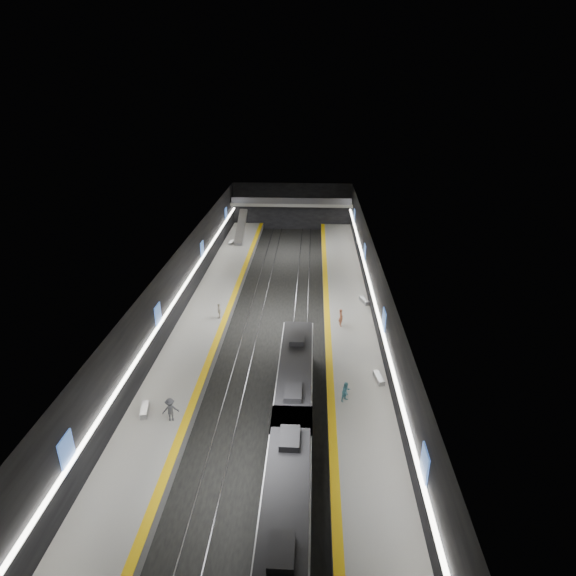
# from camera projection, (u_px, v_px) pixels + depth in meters

# --- Properties ---
(ground) EXTENTS (70.00, 70.00, 0.00)m
(ground) POSITION_uv_depth(u_px,v_px,m) (277.00, 322.00, 51.20)
(ground) COLOR black
(ground) RESTS_ON ground
(ceiling) EXTENTS (20.00, 70.00, 0.04)m
(ceiling) POSITION_uv_depth(u_px,v_px,m) (276.00, 251.00, 48.02)
(ceiling) COLOR beige
(ceiling) RESTS_ON wall_left
(wall_left) EXTENTS (0.04, 70.00, 8.00)m
(wall_left) POSITION_uv_depth(u_px,v_px,m) (181.00, 286.00, 50.10)
(wall_left) COLOR black
(wall_left) RESTS_ON ground
(wall_right) EXTENTS (0.04, 70.00, 8.00)m
(wall_right) POSITION_uv_depth(u_px,v_px,m) (374.00, 290.00, 49.12)
(wall_right) COLOR black
(wall_right) RESTS_ON ground
(wall_back) EXTENTS (20.00, 0.04, 8.00)m
(wall_back) POSITION_uv_depth(u_px,v_px,m) (292.00, 206.00, 81.69)
(wall_back) COLOR black
(wall_back) RESTS_ON ground
(platform_left) EXTENTS (5.00, 70.00, 1.00)m
(platform_left) POSITION_uv_depth(u_px,v_px,m) (207.00, 317.00, 51.37)
(platform_left) COLOR slate
(platform_left) RESTS_ON ground
(tile_surface_left) EXTENTS (5.00, 70.00, 0.02)m
(tile_surface_left) POSITION_uv_depth(u_px,v_px,m) (207.00, 312.00, 51.17)
(tile_surface_left) COLOR #9F9F9A
(tile_surface_left) RESTS_ON platform_left
(tactile_strip_left) EXTENTS (0.60, 70.00, 0.02)m
(tactile_strip_left) POSITION_uv_depth(u_px,v_px,m) (227.00, 313.00, 51.06)
(tactile_strip_left) COLOR yellow
(tactile_strip_left) RESTS_ON platform_left
(platform_right) EXTENTS (5.00, 70.00, 1.00)m
(platform_right) POSITION_uv_depth(u_px,v_px,m) (348.00, 320.00, 50.63)
(platform_right) COLOR slate
(platform_right) RESTS_ON ground
(tile_surface_right) EXTENTS (5.00, 70.00, 0.02)m
(tile_surface_right) POSITION_uv_depth(u_px,v_px,m) (348.00, 316.00, 50.43)
(tile_surface_right) COLOR #9F9F9A
(tile_surface_right) RESTS_ON platform_right
(tactile_strip_right) EXTENTS (0.60, 70.00, 0.02)m
(tactile_strip_right) POSITION_uv_depth(u_px,v_px,m) (327.00, 315.00, 50.53)
(tactile_strip_right) COLOR yellow
(tactile_strip_right) RESTS_ON platform_right
(rails) EXTENTS (6.52, 70.00, 0.12)m
(rails) POSITION_uv_depth(u_px,v_px,m) (277.00, 322.00, 51.18)
(rails) COLOR gray
(rails) RESTS_ON ground
(train) EXTENTS (2.69, 27.13, 3.60)m
(train) POSITION_uv_depth(u_px,v_px,m) (291.00, 438.00, 31.45)
(train) COLOR #0D1832
(train) RESTS_ON ground
(ad_posters) EXTENTS (19.94, 53.50, 2.20)m
(ad_posters) POSITION_uv_depth(u_px,v_px,m) (277.00, 280.00, 50.33)
(ad_posters) COLOR #436FCA
(ad_posters) RESTS_ON wall_left
(cove_light_left) EXTENTS (0.25, 68.60, 0.12)m
(cove_light_left) POSITION_uv_depth(u_px,v_px,m) (183.00, 288.00, 50.17)
(cove_light_left) COLOR white
(cove_light_left) RESTS_ON wall_left
(cove_light_right) EXTENTS (0.25, 68.60, 0.12)m
(cove_light_right) POSITION_uv_depth(u_px,v_px,m) (372.00, 292.00, 49.21)
(cove_light_right) COLOR white
(cove_light_right) RESTS_ON wall_right
(mezzanine_bridge) EXTENTS (20.00, 3.00, 1.50)m
(mezzanine_bridge) POSITION_uv_depth(u_px,v_px,m) (292.00, 203.00, 79.38)
(mezzanine_bridge) COLOR gray
(mezzanine_bridge) RESTS_ON wall_left
(escalator) EXTENTS (1.20, 7.50, 3.92)m
(escalator) POSITION_uv_depth(u_px,v_px,m) (241.00, 227.00, 74.25)
(escalator) COLOR #99999E
(escalator) RESTS_ON platform_left
(bench_left_near) EXTENTS (0.85, 1.85, 0.44)m
(bench_left_near) POSITION_uv_depth(u_px,v_px,m) (145.00, 410.00, 35.68)
(bench_left_near) COLOR #99999E
(bench_left_near) RESTS_ON platform_left
(bench_left_far) EXTENTS (0.76, 1.83, 0.43)m
(bench_left_far) POSITION_uv_depth(u_px,v_px,m) (232.00, 242.00, 72.55)
(bench_left_far) COLOR #99999E
(bench_left_far) RESTS_ON platform_left
(bench_right_near) EXTENTS (0.82, 1.84, 0.44)m
(bench_right_near) POSITION_uv_depth(u_px,v_px,m) (379.00, 378.00, 39.48)
(bench_right_near) COLOR #99999E
(bench_right_near) RESTS_ON platform_right
(bench_right_far) EXTENTS (1.05, 1.90, 0.45)m
(bench_right_far) POSITION_uv_depth(u_px,v_px,m) (364.00, 301.00, 53.35)
(bench_right_far) COLOR #99999E
(bench_right_far) RESTS_ON platform_right
(passenger_right_a) EXTENTS (0.63, 0.77, 1.83)m
(passenger_right_a) POSITION_uv_depth(u_px,v_px,m) (341.00, 318.00, 48.03)
(passenger_right_a) COLOR #BA6645
(passenger_right_a) RESTS_ON platform_right
(passenger_right_b) EXTENTS (1.00, 0.99, 1.63)m
(passenger_right_b) POSITION_uv_depth(u_px,v_px,m) (346.00, 392.00, 36.75)
(passenger_right_b) COLOR teal
(passenger_right_b) RESTS_ON platform_right
(passenger_left_a) EXTENTS (0.54, 1.01, 1.64)m
(passenger_left_a) POSITION_uv_depth(u_px,v_px,m) (219.00, 311.00, 49.64)
(passenger_left_a) COLOR beige
(passenger_left_a) RESTS_ON platform_left
(passenger_left_b) EXTENTS (1.33, 0.99, 1.83)m
(passenger_left_b) POSITION_uv_depth(u_px,v_px,m) (170.00, 410.00, 34.59)
(passenger_left_b) COLOR #43444B
(passenger_left_b) RESTS_ON platform_left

